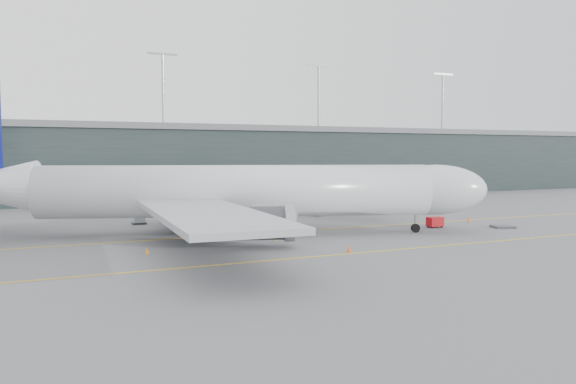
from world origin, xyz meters
name	(u,v)px	position (x,y,z in m)	size (l,w,h in m)	color
ground	(207,232)	(0.00, 0.00, 0.00)	(320.00, 320.00, 0.00)	slate
taxiline_a	(217,236)	(0.00, -4.00, 0.01)	(160.00, 0.25, 0.02)	gold
taxiline_b	(270,260)	(0.00, -20.00, 0.01)	(160.00, 0.25, 0.02)	gold
taxiline_lead_main	(202,213)	(5.00, 20.00, 0.01)	(0.25, 60.00, 0.02)	gold
terminal	(131,162)	(0.00, 58.00, 7.62)	(240.00, 36.00, 29.00)	#1E2829
main_aircraft	(233,192)	(2.02, -4.04, 4.97)	(61.47, 56.64, 17.70)	silver
jet_bridge	(265,178)	(17.08, 23.61, 5.17)	(20.28, 44.30, 6.91)	#2F2E34
gse_cart	(435,222)	(27.70, -8.28, 0.74)	(1.96, 1.25, 1.34)	red
baggage_dolly	(503,227)	(35.33, -12.15, 0.16)	(2.63, 2.10, 0.26)	#3E3E44
uld_a	(139,218)	(-6.32, 10.55, 0.87)	(1.93, 1.60, 1.66)	#3A3A3F
uld_b	(168,214)	(-2.23, 11.28, 1.06)	(2.49, 2.12, 2.02)	#3A3A3F
uld_c	(173,215)	(-1.57, 11.49, 0.88)	(2.01, 1.69, 1.68)	#3A3A3F
cone_nose	(469,220)	(35.42, -5.87, 0.35)	(0.44, 0.44, 0.70)	orange
cone_wing_stbd	(349,249)	(8.50, -19.30, 0.32)	(0.40, 0.40, 0.64)	#F7500D
cone_wing_port	(241,217)	(7.96, 10.14, 0.31)	(0.39, 0.39, 0.62)	orange
cone_tail	(147,251)	(-9.35, -12.26, 0.32)	(0.40, 0.40, 0.63)	orange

